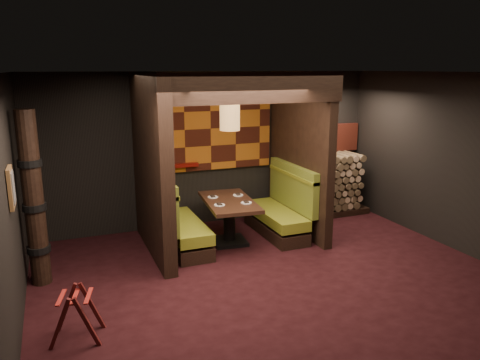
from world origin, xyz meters
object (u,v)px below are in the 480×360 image
at_px(totem_column, 34,201).
at_px(firewood_stack, 325,185).
at_px(booth_bench_right, 281,212).
at_px(luggage_rack, 76,313).
at_px(dining_table, 229,214).
at_px(booth_bench_left, 178,225).
at_px(pendant_lamp, 230,116).

xyz_separation_m(totem_column, firewood_stack, (5.33, 1.25, -0.57)).
relative_size(booth_bench_right, totem_column, 0.67).
relative_size(totem_column, firewood_stack, 1.39).
height_order(luggage_rack, totem_column, totem_column).
distance_m(booth_bench_right, dining_table, 1.04).
bearing_deg(dining_table, booth_bench_left, 173.02).
distance_m(booth_bench_right, firewood_stack, 1.54).
bearing_deg(firewood_stack, booth_bench_left, -167.83).
bearing_deg(luggage_rack, totem_column, 103.11).
bearing_deg(luggage_rack, booth_bench_right, 31.19).
height_order(dining_table, luggage_rack, dining_table).
relative_size(pendant_lamp, totem_column, 0.38).
bearing_deg(pendant_lamp, totem_column, -172.40).
height_order(luggage_rack, firewood_stack, firewood_stack).
bearing_deg(pendant_lamp, booth_bench_left, 169.78).
bearing_deg(pendant_lamp, dining_table, 90.00).
bearing_deg(pendant_lamp, booth_bench_right, 8.62).
relative_size(booth_bench_left, pendant_lamp, 1.75).
distance_m(booth_bench_left, booth_bench_right, 1.89).
relative_size(booth_bench_left, dining_table, 1.06).
height_order(booth_bench_right, totem_column, totem_column).
relative_size(booth_bench_right, dining_table, 1.06).
distance_m(dining_table, pendant_lamp, 1.64).
xyz_separation_m(dining_table, luggage_rack, (-2.57, -2.07, -0.22)).
relative_size(booth_bench_left, luggage_rack, 2.49).
bearing_deg(dining_table, pendant_lamp, -90.00).
relative_size(booth_bench_left, booth_bench_right, 1.00).
xyz_separation_m(booth_bench_right, pendant_lamp, (-1.03, -0.16, 1.76)).
xyz_separation_m(booth_bench_right, dining_table, (-1.03, -0.11, 0.12)).
xyz_separation_m(booth_bench_left, totem_column, (-2.09, -0.55, 0.79)).
distance_m(pendant_lamp, firewood_stack, 2.97).
xyz_separation_m(pendant_lamp, luggage_rack, (-2.57, -2.02, -1.86)).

